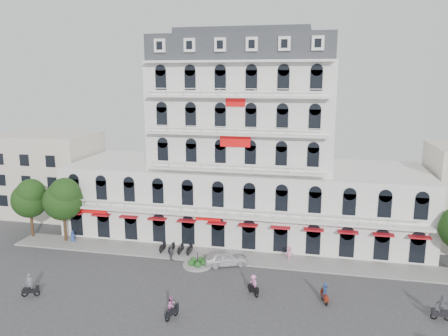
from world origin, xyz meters
TOP-DOWN VIEW (x-y plane):
  - ground at (0.00, 0.00)m, footprint 120.00×120.00m
  - sidewalk at (0.00, 9.00)m, footprint 53.00×4.00m
  - main_building at (0.00, 18.00)m, footprint 45.00×15.00m
  - flank_building_west at (-30.00, 20.00)m, footprint 14.00×10.00m
  - traffic_island at (-3.00, 6.00)m, footprint 3.20×3.20m
  - parked_scooter_row at (-6.35, 8.80)m, footprint 4.40×1.80m
  - tree_west_outer at (-25.95, 9.98)m, footprint 4.50×4.48m
  - tree_west_inner at (-20.95, 9.48)m, footprint 4.76×4.76m
  - parked_car at (-0.04, 6.91)m, footprint 5.11×3.54m
  - rider_west at (-16.48, -3.76)m, footprint 1.64×0.83m
  - rider_southwest at (-2.30, -4.62)m, footprint 0.87×1.63m
  - rider_east at (10.41, 0.84)m, footprint 0.76×1.66m
  - rider_northeast at (20.00, -0.08)m, footprint 1.70×0.45m
  - rider_center at (3.86, 0.95)m, footprint 1.24×1.37m
  - pedestrian_left at (-20.00, 9.45)m, footprint 0.83×0.65m
  - pedestrian_mid at (-6.28, 6.90)m, footprint 1.05×0.83m
  - pedestrian_right at (6.63, 9.50)m, footprint 1.24×1.03m
  - pedestrian_far at (-20.00, 9.50)m, footprint 0.61×0.66m

SIDE VIEW (x-z plane):
  - ground at x=0.00m, z-range 0.00..0.00m
  - parked_scooter_row at x=-6.35m, z-range -0.55..0.55m
  - sidewalk at x=0.00m, z-range 0.00..0.16m
  - traffic_island at x=-3.00m, z-range -0.54..1.06m
  - pedestrian_left at x=-20.00m, z-range 0.00..1.50m
  - pedestrian_far at x=-20.00m, z-range 0.00..1.51m
  - parked_car at x=-0.04m, z-range 0.00..1.62m
  - pedestrian_mid at x=-6.28m, z-range 0.00..1.66m
  - pedestrian_right at x=6.63m, z-range 0.00..1.67m
  - rider_east at x=10.41m, z-range -0.04..1.92m
  - rider_center at x=3.86m, z-range 0.04..2.04m
  - rider_west at x=-16.48m, z-range -0.09..2.18m
  - rider_southwest at x=-2.30m, z-range 0.01..2.12m
  - rider_northeast at x=20.00m, z-range 0.00..2.27m
  - tree_west_outer at x=-25.95m, z-range 1.47..9.23m
  - tree_west_inner at x=-20.95m, z-range 1.56..9.81m
  - flank_building_west at x=-30.00m, z-range 0.00..12.00m
  - main_building at x=0.00m, z-range -2.94..22.86m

